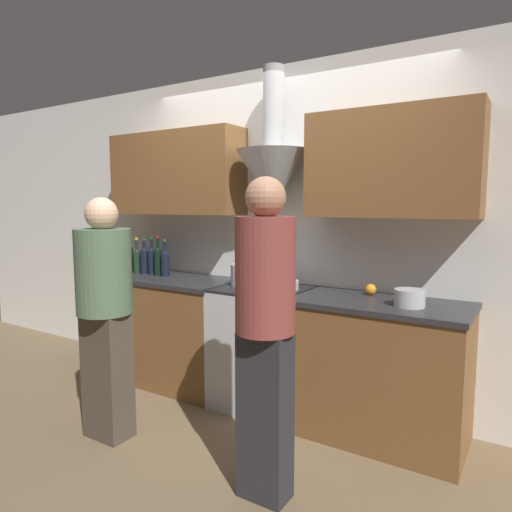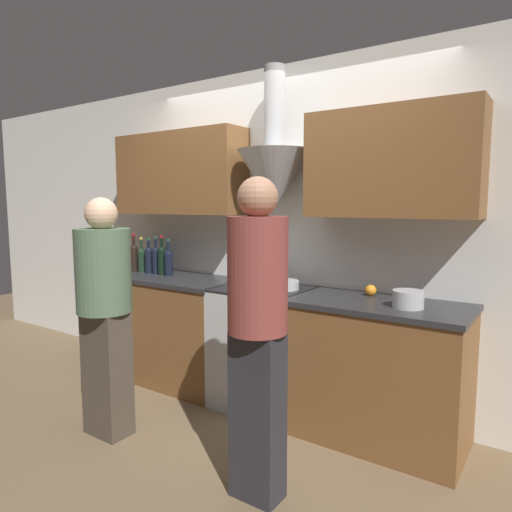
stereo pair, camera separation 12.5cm
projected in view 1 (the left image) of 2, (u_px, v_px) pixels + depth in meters
ground_plane at (240, 420)px, 3.26m from camera, size 12.00×12.00×0.00m
wall_back at (277, 213)px, 3.59m from camera, size 8.40×0.56×2.60m
counter_left at (167, 328)px, 3.98m from camera, size 1.32×0.62×0.91m
counter_right at (378, 369)px, 3.00m from camera, size 1.13×0.62×0.91m
stove_range at (263, 346)px, 3.47m from camera, size 0.66×0.60×0.91m
wine_bottle_0 at (123, 257)px, 4.25m from camera, size 0.07×0.07×0.33m
wine_bottle_1 at (129, 257)px, 4.20m from camera, size 0.08×0.08×0.35m
wine_bottle_2 at (137, 259)px, 4.15m from camera, size 0.07×0.07×0.32m
wine_bottle_3 at (145, 259)px, 4.10m from camera, size 0.08×0.08×0.32m
wine_bottle_4 at (152, 259)px, 4.05m from camera, size 0.07×0.07×0.33m
wine_bottle_5 at (158, 259)px, 4.00m from camera, size 0.07×0.07×0.35m
wine_bottle_6 at (165, 261)px, 3.95m from camera, size 0.07×0.07×0.32m
stock_pot at (248, 275)px, 3.50m from camera, size 0.27×0.27×0.17m
mixing_bowl at (283, 285)px, 3.37m from camera, size 0.23×0.23×0.06m
orange_fruit at (371, 289)px, 3.15m from camera, size 0.08×0.08×0.08m
saucepan at (410, 298)px, 2.79m from camera, size 0.18×0.18×0.11m
person_foreground_left at (105, 308)px, 2.95m from camera, size 0.35×0.35×1.58m
person_foreground_right at (265, 324)px, 2.31m from camera, size 0.31×0.31×1.67m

